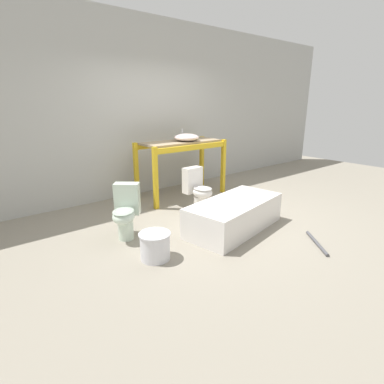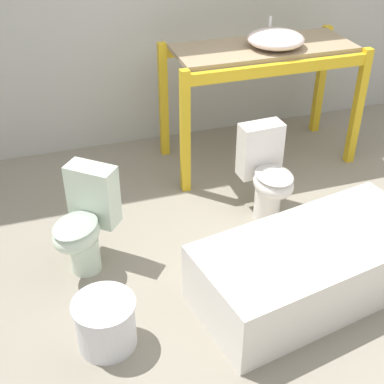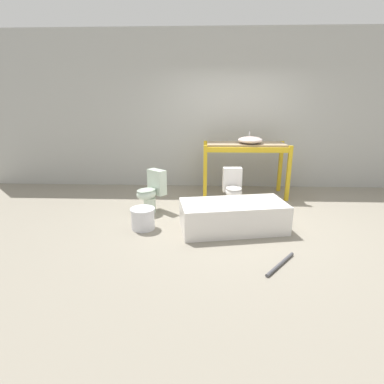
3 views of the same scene
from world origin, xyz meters
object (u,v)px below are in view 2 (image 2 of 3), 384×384
sink_basin (276,39)px  toilet_far (85,222)px  bathtub_main (314,263)px  bucket_white (106,322)px  toilet_near (267,173)px

sink_basin → toilet_far: sink_basin is taller
bathtub_main → bucket_white: bearing=170.4°
sink_basin → bucket_white: sink_basin is taller
sink_basin → toilet_near: (-0.37, -0.77, -0.74)m
toilet_far → toilet_near: bearing=47.9°
toilet_near → bucket_white: size_ratio=1.95×
sink_basin → bucket_white: (-1.76, -1.68, -0.94)m
bathtub_main → toilet_far: size_ratio=2.26×
bucket_white → toilet_near: bearing=33.1°
toilet_far → bucket_white: bearing=-50.7°
bathtub_main → toilet_near: size_ratio=2.26×
sink_basin → bathtub_main: 1.92m
bathtub_main → toilet_far: bearing=141.5°
toilet_near → toilet_far: 1.39m
toilet_near → bucket_white: (-1.39, -0.91, -0.20)m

